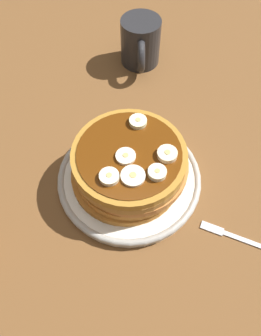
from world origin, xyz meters
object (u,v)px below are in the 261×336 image
banana_slice_5 (111,177)px  fork (239,237)px  banana_slice_1 (169,154)px  coffee_mug (141,42)px  plate (130,178)px  banana_slice_3 (139,122)px  banana_slice_0 (127,156)px  pancake_stack (131,166)px  banana_slice_4 (134,176)px  banana_slice_2 (159,173)px

banana_slice_5 → fork: bearing=73.1°
banana_slice_1 → coffee_mug: 30.79cm
plate → banana_slice_3: (-5.60, 1.41, 7.64)cm
plate → banana_slice_3: 9.58cm
fork → banana_slice_0: bearing=-119.0°
pancake_stack → banana_slice_5: (4.15, -2.91, 3.72)cm
plate → fork: 19.21cm
coffee_mug → banana_slice_3: bearing=-2.5°
banana_slice_0 → coffee_mug: size_ratio=0.25×
banana_slice_0 → banana_slice_4: same height
banana_slice_1 → banana_slice_3: (-6.16, -4.10, -0.04)cm
banana_slice_2 → fork: (6.39, 12.42, -8.48)cm
plate → banana_slice_0: (0.79, -0.51, 7.50)cm
plate → banana_slice_3: size_ratio=8.53×
plate → banana_slice_2: bearing=46.4°
banana_slice_5 → fork: banana_slice_5 is taller
coffee_mug → fork: 42.52cm
banana_slice_1 → banana_slice_3: same height
banana_slice_5 → pancake_stack: bearing=145.0°
plate → coffee_mug: bearing=175.3°
banana_slice_3 → banana_slice_4: 9.75cm
plate → banana_slice_1: 9.47cm
banana_slice_0 → banana_slice_4: (3.32, 1.02, -0.01)cm
banana_slice_1 → banana_slice_4: (3.56, -5.00, -0.18)cm
plate → banana_slice_4: (4.11, 0.51, 7.50)cm
banana_slice_3 → banana_slice_4: bearing=-5.2°
banana_slice_0 → banana_slice_4: size_ratio=0.84×
banana_slice_3 → plate: bearing=-14.1°
banana_slice_4 → banana_slice_1: bearing=125.4°
banana_slice_2 → pancake_stack: bearing=-133.4°
banana_slice_4 → fork: (5.99, 15.80, -8.28)cm
banana_slice_0 → fork: 20.94cm
banana_slice_1 → banana_slice_4: bearing=-54.6°
banana_slice_1 → banana_slice_4: size_ratio=0.85×
banana_slice_0 → banana_slice_5: 4.18cm
banana_slice_1 → pancake_stack: bearing=-94.4°
pancake_stack → banana_slice_1: bearing=85.6°
banana_slice_0 → fork: size_ratio=0.24×
banana_slice_4 → pancake_stack: bearing=-174.4°
banana_slice_2 → fork: 16.34cm
banana_slice_1 → banana_slice_3: size_ratio=1.07×
pancake_stack → banana_slice_1: 6.57cm
plate → fork: size_ratio=1.91×
banana_slice_4 → coffee_mug: 34.20cm
plate → pancake_stack: bearing=40.5°
plate → banana_slice_0: 7.56cm
pancake_stack → banana_slice_2: (3.56, 3.77, 3.76)cm
pancake_stack → banana_slice_3: (-5.74, 1.28, 3.71)cm
banana_slice_1 → fork: banana_slice_1 is taller
fork → plate: bearing=-121.8°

